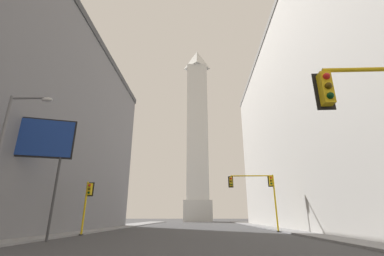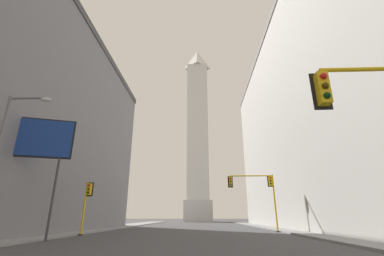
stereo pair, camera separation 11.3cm
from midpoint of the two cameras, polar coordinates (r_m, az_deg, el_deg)
sidewalk_left at (r=35.37m, az=-22.29°, el=-20.27°), size 5.00×103.85×0.15m
sidewalk_right at (r=34.39m, az=22.37°, el=-20.33°), size 5.00×103.85×0.15m
building_right at (r=44.55m, az=34.19°, el=2.53°), size 25.96×60.23×31.00m
obelisk at (r=92.63m, az=1.19°, el=-0.70°), size 9.17×9.17×64.70m
traffic_light_mid_left at (r=27.26m, az=-22.35°, el=-14.42°), size 0.79×0.51×4.82m
traffic_light_mid_right at (r=31.57m, az=14.53°, el=-12.72°), size 5.43×0.50×6.27m
street_lamp at (r=17.63m, az=-36.24°, el=-3.96°), size 2.58×0.36×8.42m
billboard_sign at (r=22.56m, az=-30.79°, el=-2.64°), size 4.55×1.62×8.84m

